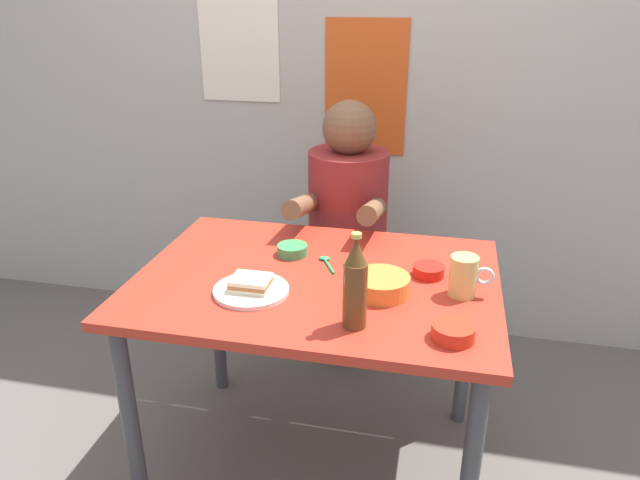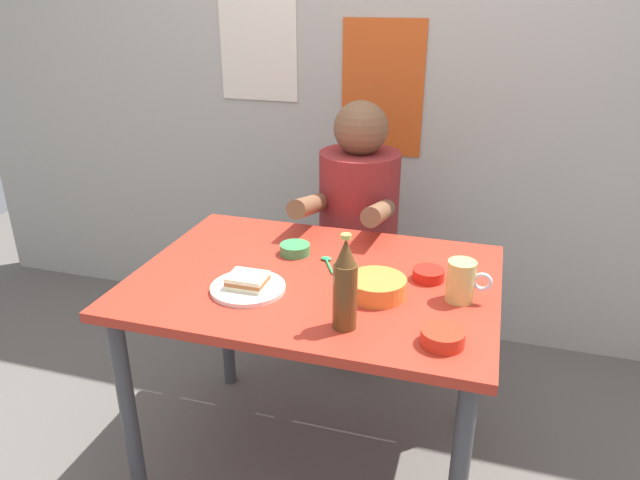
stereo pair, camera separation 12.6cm
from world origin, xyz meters
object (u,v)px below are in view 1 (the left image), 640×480
(sauce_bowl_chili, at_px, (453,331))
(beer_mug, at_px, (464,276))
(plate_orange, at_px, (251,291))
(sandwich, at_px, (251,283))
(dining_table, at_px, (317,303))
(stool, at_px, (346,293))
(person_seated, at_px, (348,202))
(beer_bottle, at_px, (355,285))

(sauce_bowl_chili, bearing_deg, beer_mug, 84.13)
(plate_orange, height_order, sauce_bowl_chili, sauce_bowl_chili)
(sauce_bowl_chili, bearing_deg, sandwich, 167.89)
(dining_table, bearing_deg, stool, 91.11)
(person_seated, xyz_separation_m, sauce_bowl_chili, (0.42, -0.89, -0.00))
(plate_orange, height_order, beer_bottle, beer_bottle)
(dining_table, height_order, person_seated, person_seated)
(sandwich, height_order, sauce_bowl_chili, sandwich)
(stool, height_order, plate_orange, plate_orange)
(person_seated, bearing_deg, beer_bottle, -78.91)
(stool, relative_size, beer_bottle, 1.72)
(person_seated, xyz_separation_m, plate_orange, (-0.15, -0.76, -0.02))
(person_seated, distance_m, beer_mug, 0.79)
(person_seated, bearing_deg, stool, 90.00)
(beer_mug, xyz_separation_m, sauce_bowl_chili, (-0.02, -0.24, -0.04))
(person_seated, height_order, plate_orange, person_seated)
(plate_orange, bearing_deg, stool, 79.08)
(sandwich, bearing_deg, beer_bottle, -19.46)
(plate_orange, xyz_separation_m, beer_bottle, (0.32, -0.11, 0.11))
(sandwich, xyz_separation_m, sauce_bowl_chili, (0.57, -0.12, -0.01))
(sauce_bowl_chili, bearing_deg, stool, 115.30)
(stool, distance_m, beer_mug, 0.91)
(sandwich, bearing_deg, sauce_bowl_chili, -12.11)
(stool, bearing_deg, sandwich, -100.92)
(stool, height_order, sandwich, sandwich)
(dining_table, relative_size, beer_mug, 8.73)
(dining_table, bearing_deg, sandwich, -138.20)
(stool, relative_size, sauce_bowl_chili, 4.09)
(plate_orange, relative_size, sandwich, 2.00)
(person_seated, relative_size, sandwich, 6.54)
(stool, distance_m, person_seated, 0.42)
(person_seated, bearing_deg, beer_mug, -55.12)
(stool, xyz_separation_m, beer_bottle, (0.17, -0.89, 0.51))
(dining_table, relative_size, beer_bottle, 4.20)
(stool, bearing_deg, plate_orange, -100.92)
(person_seated, height_order, sauce_bowl_chili, person_seated)
(dining_table, distance_m, plate_orange, 0.24)
(dining_table, height_order, stool, dining_table)
(stool, height_order, person_seated, person_seated)
(plate_orange, bearing_deg, beer_mug, 11.23)
(beer_mug, distance_m, sauce_bowl_chili, 0.25)
(stool, relative_size, person_seated, 0.63)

